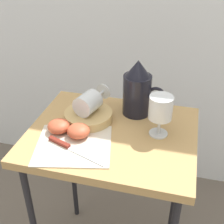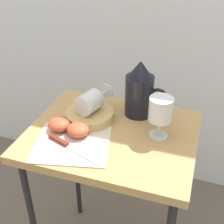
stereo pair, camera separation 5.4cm
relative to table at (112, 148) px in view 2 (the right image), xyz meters
The scene contains 9 objects.
table is the anchor object (origin of this frame).
linen_napkin 0.17m from the table, 133.64° to the right, with size 0.24×0.22×0.00m, color beige.
basket_tray 0.14m from the table, 155.01° to the left, with size 0.17×0.17×0.04m, color tan.
pitcher 0.22m from the table, 67.86° to the left, with size 0.16×0.10×0.21m.
wine_glass_upright 0.23m from the table, ahead, with size 0.08×0.08×0.15m.
wine_glass_tipped_near 0.19m from the table, 152.69° to the left, with size 0.11×0.16×0.08m.
apple_half_left 0.21m from the table, 164.35° to the right, with size 0.08×0.08×0.04m, color #C15133.
apple_half_right 0.15m from the table, 149.75° to the right, with size 0.08×0.08×0.04m, color #C15133.
knife 0.19m from the table, 131.72° to the right, with size 0.22×0.09×0.01m.
Camera 2 is at (0.27, -0.81, 1.34)m, focal length 48.48 mm.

